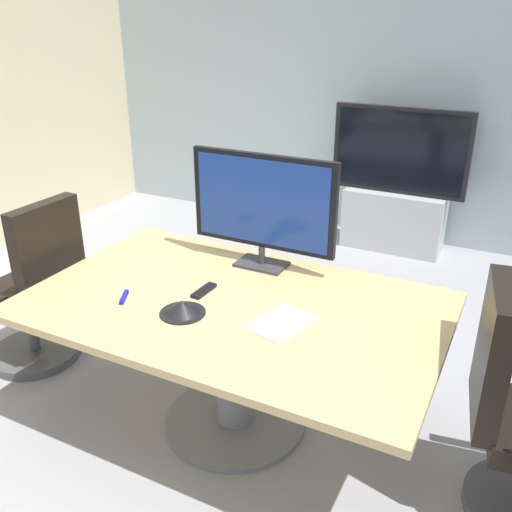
% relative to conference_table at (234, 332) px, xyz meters
% --- Properties ---
extents(ground_plane, '(7.28, 7.28, 0.00)m').
position_rel_conference_table_xyz_m(ground_plane, '(-0.08, 0.03, -0.57)').
color(ground_plane, '#99999E').
extents(wall_back_glass_partition, '(6.19, 0.10, 2.84)m').
position_rel_conference_table_xyz_m(wall_back_glass_partition, '(-0.08, 3.17, 0.85)').
color(wall_back_glass_partition, '#9EB2B7').
rests_on(wall_back_glass_partition, ground).
extents(conference_table, '(2.04, 1.26, 0.75)m').
position_rel_conference_table_xyz_m(conference_table, '(0.00, 0.00, 0.00)').
color(conference_table, tan).
rests_on(conference_table, ground).
extents(office_chair_left, '(0.60, 0.58, 1.09)m').
position_rel_conference_table_xyz_m(office_chair_left, '(-1.37, -0.03, -0.12)').
color(office_chair_left, '#4C4C51').
rests_on(office_chair_left, ground).
extents(tv_monitor, '(0.84, 0.18, 0.64)m').
position_rel_conference_table_xyz_m(tv_monitor, '(-0.07, 0.46, 0.53)').
color(tv_monitor, '#333338').
rests_on(tv_monitor, conference_table).
extents(wall_display_unit, '(1.20, 0.36, 1.31)m').
position_rel_conference_table_xyz_m(wall_display_unit, '(0.13, 2.81, -0.13)').
color(wall_display_unit, '#B7BABC').
rests_on(wall_display_unit, ground).
extents(conference_phone, '(0.22, 0.22, 0.07)m').
position_rel_conference_table_xyz_m(conference_phone, '(-0.16, -0.21, 0.21)').
color(conference_phone, black).
rests_on(conference_phone, conference_table).
extents(remote_control, '(0.06, 0.17, 0.02)m').
position_rel_conference_table_xyz_m(remote_control, '(-0.18, 0.02, 0.18)').
color(remote_control, black).
rests_on(remote_control, conference_table).
extents(whiteboard_marker, '(0.08, 0.13, 0.02)m').
position_rel_conference_table_xyz_m(whiteboard_marker, '(-0.50, -0.22, 0.19)').
color(whiteboard_marker, '#1919A5').
rests_on(whiteboard_marker, conference_table).
extents(paper_notepad, '(0.28, 0.34, 0.01)m').
position_rel_conference_table_xyz_m(paper_notepad, '(0.30, -0.08, 0.18)').
color(paper_notepad, white).
rests_on(paper_notepad, conference_table).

